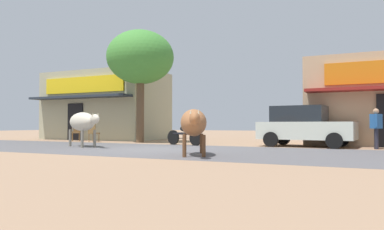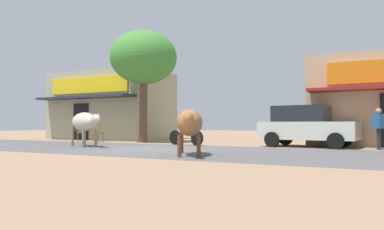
% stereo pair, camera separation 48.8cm
% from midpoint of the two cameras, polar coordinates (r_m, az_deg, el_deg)
% --- Properties ---
extents(ground, '(80.00, 80.00, 0.00)m').
position_cam_midpoint_polar(ground, '(13.31, -7.89, -5.33)').
color(ground, '#9E7A5D').
extents(asphalt_road, '(72.00, 6.05, 0.00)m').
position_cam_midpoint_polar(asphalt_road, '(13.31, -7.89, -5.32)').
color(asphalt_road, '#59575A').
rests_on(asphalt_road, ground).
extents(storefront_left_cafe, '(6.94, 5.03, 4.03)m').
position_cam_midpoint_polar(storefront_left_cafe, '(23.22, -13.77, 1.34)').
color(storefront_left_cafe, tan).
rests_on(storefront_left_cafe, ground).
extents(roadside_tree, '(3.33, 3.33, 5.58)m').
position_cam_midpoint_polar(roadside_tree, '(18.61, -8.81, 8.77)').
color(roadside_tree, brown).
rests_on(roadside_tree, ground).
extents(parked_hatchback_car, '(3.81, 2.14, 1.64)m').
position_cam_midpoint_polar(parked_hatchback_car, '(15.36, 16.22, -1.63)').
color(parked_hatchback_car, silver).
rests_on(parked_hatchback_car, ground).
extents(parked_motorcycle, '(1.89, 0.59, 1.07)m').
position_cam_midpoint_polar(parked_motorcycle, '(15.82, -2.03, -3.00)').
color(parked_motorcycle, black).
rests_on(parked_motorcycle, ground).
extents(cow_near_brown, '(2.50, 1.61, 1.38)m').
position_cam_midpoint_polar(cow_near_brown, '(15.29, -17.54, -1.05)').
color(cow_near_brown, beige).
rests_on(cow_near_brown, ground).
extents(cow_far_dark, '(1.59, 2.54, 1.34)m').
position_cam_midpoint_polar(cow_far_dark, '(10.62, -1.07, -1.26)').
color(cow_far_dark, '#9C623B').
rests_on(cow_far_dark, ground).
extents(pedestrian_by_shop, '(0.43, 0.61, 1.48)m').
position_cam_midpoint_polar(pedestrian_by_shop, '(14.76, 25.93, -1.48)').
color(pedestrian_by_shop, '#262633').
rests_on(pedestrian_by_shop, ground).
extents(cafe_chair_near_tree, '(0.62, 0.62, 0.92)m').
position_cam_midpoint_polar(cafe_chair_near_tree, '(20.76, -18.28, -2.46)').
color(cafe_chair_near_tree, brown).
rests_on(cafe_chair_near_tree, ground).
extents(cafe_chair_by_doorway, '(0.48, 0.48, 0.92)m').
position_cam_midpoint_polar(cafe_chair_by_doorway, '(19.31, -15.86, -2.55)').
color(cafe_chair_by_doorway, brown).
rests_on(cafe_chair_by_doorway, ground).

